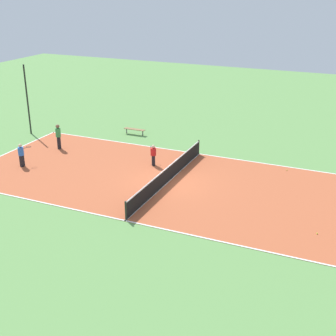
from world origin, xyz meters
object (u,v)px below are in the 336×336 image
at_px(bench, 135,130).
at_px(fence_post_back_right, 27,100).
at_px(player_near_blue, 21,154).
at_px(player_far_green, 58,135).
at_px(tennis_net, 168,174).
at_px(tennis_ball_midcourt, 287,170).
at_px(tennis_ball_far_baseline, 317,233).
at_px(player_coach_red, 153,154).

height_order(bench, fence_post_back_right, fence_post_back_right).
distance_m(bench, fence_post_back_right, 8.42).
height_order(bench, player_near_blue, player_near_blue).
bearing_deg(player_far_green, tennis_net, 126.66).
bearing_deg(tennis_net, player_far_green, 76.41).
bearing_deg(player_far_green, tennis_ball_midcourt, 148.81).
height_order(tennis_net, tennis_ball_midcourt, tennis_net).
xyz_separation_m(tennis_net, player_far_green, (2.28, 9.43, 0.51)).
bearing_deg(fence_post_back_right, tennis_ball_far_baseline, -107.62).
distance_m(tennis_net, bench, 9.58).
bearing_deg(tennis_net, player_coach_red, 43.20).
height_order(player_coach_red, fence_post_back_right, fence_post_back_right).
bearing_deg(player_near_blue, bench, -6.30).
distance_m(player_coach_red, fence_post_back_right, 12.03).
distance_m(bench, player_far_green, 6.14).
relative_size(tennis_net, bench, 6.13).
bearing_deg(tennis_net, bench, 39.49).
height_order(bench, tennis_ball_far_baseline, bench).
relative_size(bench, tennis_ball_far_baseline, 25.09).
bearing_deg(tennis_ball_midcourt, tennis_ball_far_baseline, -159.47).
height_order(player_near_blue, player_coach_red, player_near_blue).
bearing_deg(player_coach_red, tennis_ball_midcourt, -103.98).
xyz_separation_m(tennis_ball_far_baseline, fence_post_back_right, (7.15, 22.51, 2.62)).
relative_size(player_coach_red, fence_post_back_right, 0.26).
relative_size(player_far_green, tennis_ball_far_baseline, 26.14).
xyz_separation_m(player_far_green, tennis_ball_far_baseline, (-5.09, -18.34, -0.99)).
distance_m(bench, tennis_ball_midcourt, 12.53).
bearing_deg(player_coach_red, player_far_green, 56.77).
distance_m(player_near_blue, tennis_ball_far_baseline, 18.54).
height_order(tennis_net, tennis_ball_far_baseline, tennis_net).
bearing_deg(fence_post_back_right, tennis_net, -107.69).
relative_size(player_near_blue, tennis_ball_far_baseline, 22.21).
bearing_deg(tennis_ball_far_baseline, player_near_blue, 85.86).
bearing_deg(tennis_net, tennis_ball_midcourt, -52.96).
height_order(player_coach_red, tennis_ball_far_baseline, player_coach_red).
bearing_deg(bench, player_near_blue, 68.64).
xyz_separation_m(player_near_blue, tennis_ball_midcourt, (6.10, -15.69, -0.82)).
xyz_separation_m(player_coach_red, tennis_ball_far_baseline, (-4.88, -10.85, -0.74)).
xyz_separation_m(bench, player_coach_red, (-5.33, -4.15, 0.41)).
bearing_deg(bench, tennis_ball_far_baseline, 145.78).
distance_m(bench, player_near_blue, 9.54).
bearing_deg(fence_post_back_right, player_coach_red, -101.03).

